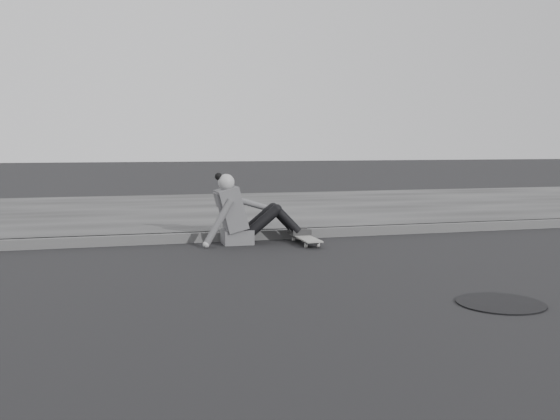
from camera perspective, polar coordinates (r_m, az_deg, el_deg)
The scene contains 6 objects.
ground at distance 5.39m, azimuth -3.10°, elevation -7.02°, with size 80.00×80.00×0.00m, color black.
curb at distance 7.88m, azimuth -7.08°, elevation -2.47°, with size 24.00×0.16×0.12m, color #464646.
sidewalk at distance 10.85m, azimuth -9.38°, elevation -0.18°, with size 24.00×6.00×0.12m, color #353535.
manhole at distance 5.11m, azimuth 19.51°, elevation -8.03°, with size 0.67×0.67×0.01m, color black.
skateboard at distance 7.64m, azimuth 2.33°, elevation -2.60°, with size 0.20×0.78×0.09m.
seated_woman at distance 7.65m, azimuth -3.47°, elevation -0.41°, with size 1.38×0.46×0.88m.
Camera 1 is at (-1.11, -5.13, 1.21)m, focal length 40.00 mm.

